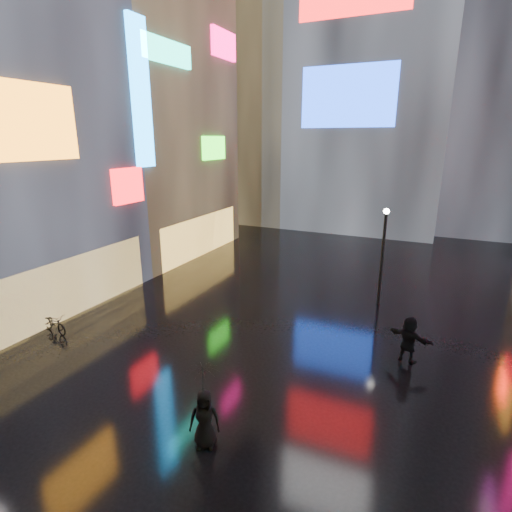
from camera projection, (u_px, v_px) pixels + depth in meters
The scene contains 10 objects.
ground at pixel (320, 308), 21.11m from camera, with size 140.00×140.00×0.00m, color black.
building_left_far at pixel (140, 105), 29.66m from camera, with size 10.28×12.00×22.00m.
tower_main at pixel (371, 0), 37.22m from camera, with size 16.00×14.20×42.00m.
tower_flank_right at pixel (510, 39), 35.27m from camera, with size 12.00×12.00×34.00m, color black.
tower_flank_left at pixel (255, 95), 42.21m from camera, with size 10.00×10.00×26.00m, color black.
lamp_far at pixel (383, 251), 20.85m from camera, with size 0.30×0.30×5.20m.
pedestrian_4 at pixel (205, 419), 11.40m from camera, with size 0.88×0.57×1.80m, color black.
pedestrian_5 at pixel (409, 339), 15.79m from camera, with size 1.78×0.57×1.92m, color black.
umbrella_2 at pixel (203, 379), 11.03m from camera, with size 0.89×0.91×0.82m, color black.
bicycle at pixel (54, 323), 18.31m from camera, with size 0.61×1.74×0.92m, color black.
Camera 1 is at (5.14, 0.93, 8.61)m, focal length 28.00 mm.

